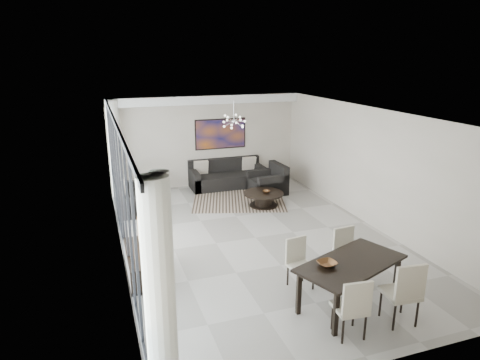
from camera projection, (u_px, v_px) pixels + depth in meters
name	position (u px, v px, depth m)	size (l,w,h in m)	color
room_shell	(275.00, 176.00, 9.70)	(6.00, 9.00, 2.90)	#A8A39B
window_wall	(125.00, 190.00, 8.66)	(0.37, 8.95, 2.90)	silver
soffit	(206.00, 100.00, 13.08)	(5.98, 0.40, 0.26)	white
painting	(221.00, 134.00, 13.71)	(1.68, 0.04, 0.98)	#A75317
chandelier	(234.00, 121.00, 11.66)	(0.66, 0.66, 0.71)	silver
rug	(239.00, 201.00, 12.47)	(2.62, 2.01, 0.01)	black
coffee_table	(263.00, 198.00, 11.99)	(1.12, 1.12, 0.39)	black
bowl_coffee	(266.00, 192.00, 11.92)	(0.21, 0.21, 0.06)	brown
sofa_main	(227.00, 177.00, 13.76)	(2.38, 0.97, 0.87)	black
loveseat	(131.00, 200.00, 11.71)	(0.92, 1.64, 0.82)	black
armchair	(268.00, 183.00, 13.15)	(1.04, 1.10, 0.88)	black
side_table	(162.00, 180.00, 13.15)	(0.42, 0.42, 0.57)	black
tv_console	(139.00, 263.00, 8.23)	(0.43, 1.54, 0.48)	black
television	(145.00, 236.00, 8.07)	(1.18, 0.15, 0.68)	gray
dining_table	(351.00, 267.00, 7.11)	(2.13, 1.59, 0.80)	black
dining_chair_sw	(353.00, 305.00, 6.28)	(0.50, 0.50, 1.00)	beige
dining_chair_se	(405.00, 290.00, 6.57)	(0.55, 0.55, 1.10)	beige
dining_chair_nw	(298.00, 259.00, 7.78)	(0.48, 0.48, 0.92)	beige
dining_chair_ne	(346.00, 249.00, 8.09)	(0.49, 0.49, 0.98)	beige
bowl_dining	(327.00, 264.00, 6.95)	(0.31, 0.31, 0.08)	brown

